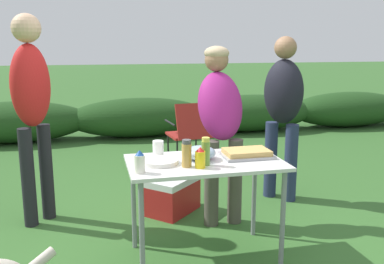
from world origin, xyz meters
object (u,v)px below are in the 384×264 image
(food_tray, at_px, (247,153))
(standing_person_in_navy_coat, at_px, (283,105))
(mustard_bottle, at_px, (200,158))
(relish_jar, at_px, (206,152))
(plate_stack, at_px, (160,162))
(cooler_box, at_px, (173,195))
(mixing_bowl, at_px, (200,153))
(folding_table, at_px, (205,171))
(spice_jar, at_px, (187,154))
(mayo_bottle, at_px, (140,162))
(standing_person_in_gray_fleece, at_px, (32,99))
(camp_chair_green_behind_table, at_px, (190,130))
(standing_person_in_red_jacket, at_px, (220,116))
(paper_cup_stack, at_px, (158,149))

(food_tray, relative_size, standing_person_in_navy_coat, 0.23)
(mustard_bottle, bearing_deg, relish_jar, 44.61)
(plate_stack, distance_m, cooler_box, 1.11)
(food_tray, distance_m, mixing_bowl, 0.35)
(folding_table, bearing_deg, spice_jar, -144.26)
(mayo_bottle, height_order, cooler_box, mayo_bottle)
(standing_person_in_gray_fleece, bearing_deg, mustard_bottle, -89.90)
(food_tray, distance_m, relish_jar, 0.39)
(mayo_bottle, bearing_deg, spice_jar, 12.13)
(mustard_bottle, height_order, camp_chair_green_behind_table, mustard_bottle)
(plate_stack, relative_size, mayo_bottle, 1.70)
(mixing_bowl, distance_m, spice_jar, 0.22)
(mayo_bottle, bearing_deg, camp_chair_green_behind_table, 70.30)
(mixing_bowl, xyz_separation_m, standing_person_in_red_jacket, (0.33, 0.61, 0.16))
(plate_stack, relative_size, relish_jar, 1.33)
(standing_person_in_gray_fleece, relative_size, camp_chair_green_behind_table, 2.17)
(relish_jar, bearing_deg, mixing_bowl, 89.60)
(mixing_bowl, bearing_deg, camp_chair_green_behind_table, 78.86)
(standing_person_in_gray_fleece, bearing_deg, standing_person_in_red_jacket, -57.63)
(paper_cup_stack, relative_size, mustard_bottle, 0.85)
(paper_cup_stack, distance_m, standing_person_in_navy_coat, 1.62)
(mixing_bowl, bearing_deg, spice_jar, -130.11)
(plate_stack, relative_size, standing_person_in_navy_coat, 0.16)
(food_tray, bearing_deg, paper_cup_stack, 167.49)
(food_tray, relative_size, mayo_bottle, 2.42)
(mustard_bottle, bearing_deg, paper_cup_stack, 124.76)
(plate_stack, bearing_deg, standing_person_in_red_jacket, 45.77)
(standing_person_in_red_jacket, height_order, standing_person_in_gray_fleece, standing_person_in_gray_fleece)
(plate_stack, height_order, spice_jar, spice_jar)
(folding_table, height_order, mayo_bottle, mayo_bottle)
(relish_jar, distance_m, standing_person_in_red_jacket, 0.84)
(food_tray, xyz_separation_m, mayo_bottle, (-0.81, -0.22, 0.05))
(folding_table, xyz_separation_m, relish_jar, (-0.02, -0.11, 0.17))
(mixing_bowl, relative_size, standing_person_in_red_jacket, 0.15)
(standing_person_in_red_jacket, height_order, standing_person_in_navy_coat, standing_person_in_navy_coat)
(mixing_bowl, relative_size, paper_cup_stack, 1.81)
(mustard_bottle, height_order, standing_person_in_red_jacket, standing_person_in_red_jacket)
(mustard_bottle, bearing_deg, spice_jar, 151.83)
(mixing_bowl, bearing_deg, plate_stack, -171.17)
(mustard_bottle, xyz_separation_m, standing_person_in_gray_fleece, (-1.18, 1.12, 0.29))
(food_tray, relative_size, paper_cup_stack, 2.98)
(plate_stack, distance_m, relish_jar, 0.33)
(relish_jar, relative_size, standing_person_in_gray_fleece, 0.11)
(mixing_bowl, xyz_separation_m, spice_jar, (-0.14, -0.16, 0.04))
(folding_table, height_order, standing_person_in_red_jacket, standing_person_in_red_jacket)
(plate_stack, relative_size, cooler_box, 0.46)
(mixing_bowl, height_order, cooler_box, mixing_bowl)
(food_tray, distance_m, spice_jar, 0.51)
(paper_cup_stack, xyz_separation_m, mustard_bottle, (0.23, -0.33, 0.01))
(food_tray, xyz_separation_m, mustard_bottle, (-0.40, -0.19, 0.04))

